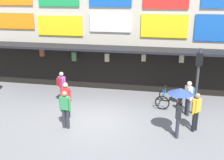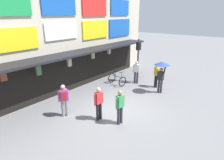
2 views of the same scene
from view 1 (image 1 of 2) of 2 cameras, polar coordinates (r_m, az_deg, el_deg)
The scene contains 10 objects.
ground_plane at distance 12.34m, azimuth -3.94°, elevation -8.24°, with size 80.00×80.00×0.00m, color slate.
shopfront at distance 15.57m, azimuth 0.09°, elevation 12.62°, with size 18.00×2.60×8.00m.
traffic_light_far at distance 12.54m, azimuth 18.09°, elevation 1.80°, with size 0.33×0.35×3.20m.
bicycle_parked at distance 13.78m, azimuth 11.16°, elevation -3.84°, with size 0.90×1.26×1.05m.
pedestrian_in_white at distance 12.76m, azimuth 16.23°, elevation -3.23°, with size 0.45×0.49×1.68m.
pedestrian_in_green at distance 13.88m, azimuth -10.81°, elevation -1.05°, with size 0.48×0.47×1.68m.
pedestrian_in_blue at distance 11.41m, azimuth 17.68°, elevation -6.17°, with size 0.40×0.43×1.68m.
pedestrian_in_black at distance 12.24m, azimuth -9.86°, elevation -3.85°, with size 0.53×0.27×1.68m.
pedestrian_in_yellow at distance 11.27m, azimuth -10.05°, elevation -5.87°, with size 0.53×0.26×1.68m.
pedestrian_with_umbrella at distance 10.47m, azimuth 14.41°, elevation -3.97°, with size 0.96×0.96×2.08m.
Camera 1 is at (2.90, -10.65, 5.52)m, focal length 42.40 mm.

